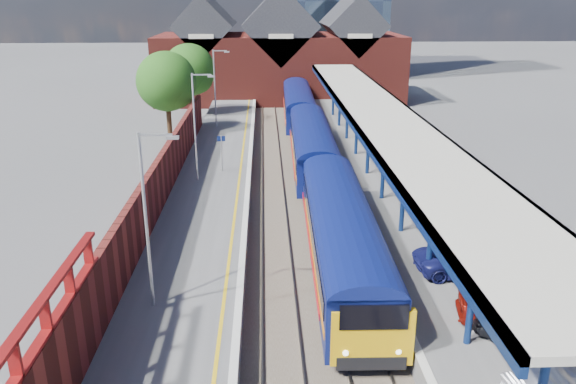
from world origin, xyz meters
The scene contains 21 objects.
ground centered at (0.00, 30.00, 0.00)m, with size 240.00×240.00×0.00m, color #5B5B5E.
ballast_bed centered at (0.00, 20.00, 0.03)m, with size 6.00×76.00×0.06m, color #473D33.
rails centered at (0.00, 20.00, 0.12)m, with size 4.51×76.00×0.14m.
left_platform centered at (-5.50, 20.00, 0.50)m, with size 5.00×76.00×1.00m, color #565659.
right_platform centered at (6.00, 20.00, 0.50)m, with size 6.00×76.00×1.00m, color #565659.
coping_left centered at (-3.15, 20.00, 1.02)m, with size 0.30×76.00×0.05m, color silver.
coping_right centered at (3.15, 20.00, 1.02)m, with size 0.30×76.00×0.05m, color silver.
yellow_line centered at (-3.75, 20.00, 1.01)m, with size 0.14×76.00×0.01m, color yellow.
train centered at (1.49, 35.14, 2.12)m, with size 3.16×65.96×3.45m.
canopy centered at (5.48, 21.95, 5.25)m, with size 4.50×52.00×4.48m.
lamp_post_b centered at (-6.36, 6.00, 4.99)m, with size 1.48×0.18×7.00m.
lamp_post_c centered at (-6.36, 22.00, 4.99)m, with size 1.48×0.18×7.00m.
lamp_post_d centered at (-6.36, 38.00, 4.99)m, with size 1.48×0.18×7.00m.
platform_sign centered at (-5.00, 24.00, 2.69)m, with size 0.55×0.08×2.50m.
brick_wall centered at (-8.10, 13.54, 2.45)m, with size 0.35×50.00×3.86m.
station_building centered at (0.00, 58.00, 5.45)m, with size 30.00×12.12×13.78m.
tree_near centered at (-10.35, 35.91, 5.35)m, with size 5.20×5.20×8.10m.
tree_far centered at (-9.35, 43.91, 5.35)m, with size 5.20×5.20×8.10m.
parked_car_red centered at (7.14, 4.08, 1.71)m, with size 1.67×4.15×1.41m, color maroon.
parked_car_dark centered at (7.31, 3.53, 1.56)m, with size 1.58×3.89×1.13m, color black.
parked_car_blue centered at (6.70, 8.32, 1.61)m, with size 2.01×4.37×1.21m, color navy.
Camera 1 is at (-2.03, -13.62, 12.58)m, focal length 35.00 mm.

